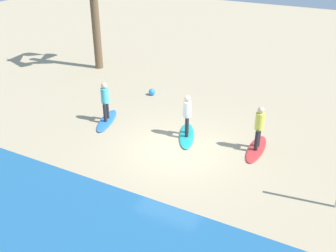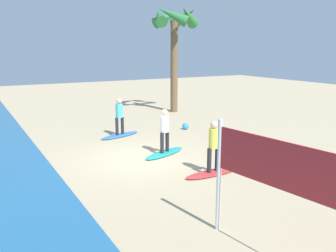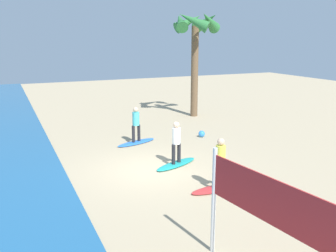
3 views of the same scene
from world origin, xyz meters
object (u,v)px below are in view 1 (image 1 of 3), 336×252
Objects in this scene: surfboard_teal at (187,135)px; surfer_teal at (187,113)px; beach_ball at (152,92)px; surfer_red at (259,125)px; surfer_blue at (105,99)px; surfboard_red at (256,149)px; surfboard_blue at (107,121)px.

surfer_teal is at bearing -113.28° from surfboard_teal.
surfboard_teal is 0.99m from surfer_teal.
beach_ball is at bearing -155.52° from surfboard_teal.
surfboard_teal is at bearing 137.76° from beach_ball.
surfer_red and surfer_blue have the same top height.
surfboard_teal is (2.69, 0.28, -0.99)m from surfer_red.
surfboard_red and surfboard_blue have the same top height.
surfer_red is 1.00× the size of surfer_teal.
surfer_blue is (6.20, 0.67, 0.99)m from surfboard_red.
surfer_teal is 5.07× the size of beach_ball.
surfboard_teal is 1.28× the size of surfer_teal.
surfer_teal is 0.78× the size of surfboard_blue.
surfer_red reaches higher than surfboard_red.
surfboard_red is 6.52m from beach_ball.
surfer_red is (0.00, 0.00, 0.99)m from surfboard_red.
surfboard_teal is 3.54m from surfboard_blue.
surfer_blue is at bearing 85.52° from beach_ball.
surfboard_red is 6.24m from surfboard_blue.
surfer_red reaches higher than beach_ball.
surfboard_red is at bearing -173.83° from surfer_blue.
surfboard_red is 1.28× the size of surfer_teal.
surfer_teal is at bearing -87.23° from surfboard_red.
surfboard_blue is at bearing -106.92° from surfboard_teal.
surfer_red is at bearing -174.09° from surfer_teal.
surfer_teal is at bearing 137.76° from beach_ball.
surfboard_red is 6.32m from surfer_blue.
beach_ball is at bearing -117.36° from surfboard_red.
surfboard_blue is at bearing -86.97° from surfboard_red.
surfer_red is at bearing 155.78° from beach_ball.
surfer_red is 6.24m from surfer_blue.
beach_ball is (-0.26, -3.34, -0.87)m from surfer_blue.
surfer_red is 2.88m from surfboard_teal.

